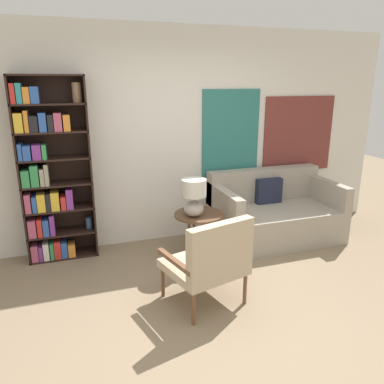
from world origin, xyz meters
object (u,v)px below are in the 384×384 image
at_px(armchair, 211,259).
at_px(table_lamp, 194,196).
at_px(couch, 273,214).
at_px(side_table, 199,218).
at_px(bookshelf, 49,175).

distance_m(armchair, table_lamp, 1.00).
bearing_deg(armchair, table_lamp, 80.56).
bearing_deg(couch, side_table, -167.63).
distance_m(armchair, couch, 1.88).
bearing_deg(armchair, side_table, 76.68).
bearing_deg(bookshelf, armchair, -48.54).
bearing_deg(couch, armchair, -138.02).
xyz_separation_m(bookshelf, couch, (2.76, -0.30, -0.69)).
relative_size(armchair, table_lamp, 2.02).
bearing_deg(table_lamp, couch, 14.13).
relative_size(bookshelf, side_table, 3.67).
distance_m(side_table, table_lamp, 0.32).
xyz_separation_m(armchair, table_lamp, (0.16, 0.94, 0.31)).
relative_size(bookshelf, armchair, 2.40).
distance_m(bookshelf, couch, 2.86).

